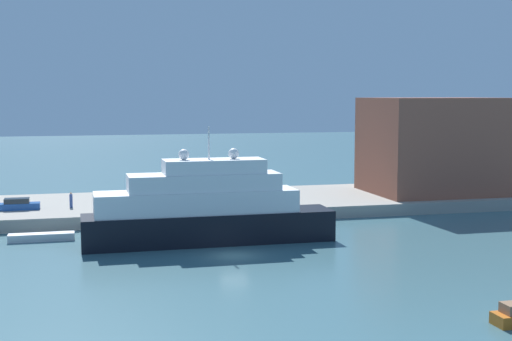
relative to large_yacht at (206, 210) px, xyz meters
name	(u,v)px	position (x,y,z in m)	size (l,w,h in m)	color
ground	(234,256)	(1.52, -6.28, -3.33)	(400.00, 400.00, 0.00)	#3D6670
quay_dock	(190,205)	(1.52, 19.59, -2.61)	(110.00, 19.74, 1.45)	gray
large_yacht	(206,210)	(0.00, 0.00, 0.00)	(24.71, 4.85, 11.50)	black
work_barge	(41,237)	(-15.81, 5.01, -2.95)	(6.43, 1.45, 0.76)	silver
harbor_building	(435,145)	(34.62, 18.32, 4.48)	(17.49, 13.94, 12.73)	#93513D
parked_car	(19,205)	(-18.80, 16.68, -1.32)	(4.60, 1.66, 1.33)	#1E4C99
person_figure	(71,200)	(-12.95, 16.70, -1.04)	(0.36, 0.36, 1.82)	#334C8C
mooring_bollard	(233,206)	(5.14, 10.89, -1.47)	(0.51, 0.51, 0.84)	black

